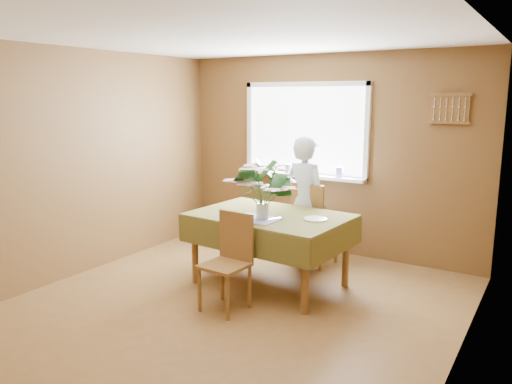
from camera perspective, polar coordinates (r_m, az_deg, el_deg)
The scene contains 14 objects.
floor at distance 4.81m, azimuth -3.55°, elevation -13.46°, with size 4.50×4.50×0.00m, color brown.
ceiling at distance 4.41m, azimuth -3.95°, elevation 17.62°, with size 4.50×4.50×0.00m, color white.
wall_back at distance 6.39m, azimuth 8.07°, elevation 4.22°, with size 4.00×4.00×0.00m, color brown.
wall_left at distance 5.82m, azimuth -20.01°, elevation 3.02°, with size 4.50×4.50×0.00m, color brown.
wall_right at distance 3.68m, azimuth 22.56°, elevation -1.43°, with size 4.50×4.50×0.00m, color brown.
window_assembly at distance 6.46m, azimuth 5.51°, elevation 5.34°, with size 1.72×0.20×1.22m.
spoon_rack at distance 5.89m, azimuth 21.27°, elevation 8.89°, with size 0.44×0.05×0.33m.
dining_table at distance 5.23m, azimuth 1.58°, elevation -3.55°, with size 1.66×1.19×0.78m.
chair_far at distance 5.89m, azimuth 6.40°, elevation -3.32°, with size 0.47×0.47×1.00m.
chair_near at distance 4.73m, azimuth -3.01°, elevation -7.38°, with size 0.42×0.42×0.91m.
seated_woman at distance 5.81m, azimuth 5.63°, elevation -1.17°, with size 0.56×0.37×1.54m, color white.
flower_bouquet at distance 4.96m, azimuth 0.76°, elevation 1.00°, with size 0.64×0.64×0.55m.
side_plate at distance 5.01m, azimuth 6.81°, elevation -3.09°, with size 0.23×0.23×0.01m, color white.
table_knife at distance 4.97m, azimuth 1.73°, elevation -3.10°, with size 0.02×0.25×0.00m, color silver.
Camera 1 is at (2.55, -3.57, 1.98)m, focal length 35.00 mm.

